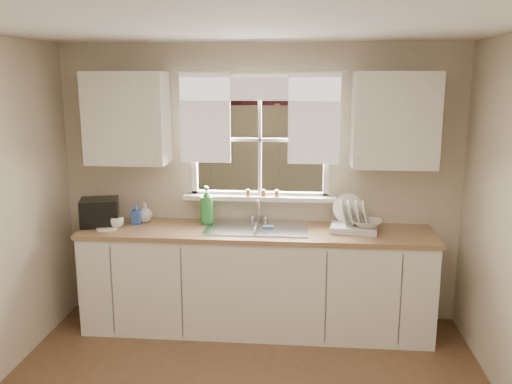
# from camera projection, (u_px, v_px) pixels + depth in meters

# --- Properties ---
(room_walls) EXTENTS (3.62, 4.02, 2.50)m
(room_walls) POSITION_uv_depth(u_px,v_px,m) (227.00, 261.00, 2.91)
(room_walls) COLOR beige
(room_walls) RESTS_ON ground
(ceiling) EXTENTS (3.60, 4.00, 0.02)m
(ceiling) POSITION_uv_depth(u_px,v_px,m) (226.00, 17.00, 2.71)
(ceiling) COLOR silver
(ceiling) RESTS_ON room_walls
(window) EXTENTS (1.38, 0.16, 1.06)m
(window) POSITION_uv_depth(u_px,v_px,m) (260.00, 158.00, 4.87)
(window) COLOR white
(window) RESTS_ON room_walls
(curtains) EXTENTS (1.50, 0.03, 0.81)m
(curtains) POSITION_uv_depth(u_px,v_px,m) (259.00, 108.00, 4.73)
(curtains) COLOR white
(curtains) RESTS_ON room_walls
(base_cabinets) EXTENTS (3.00, 0.62, 0.87)m
(base_cabinets) POSITION_uv_depth(u_px,v_px,m) (256.00, 281.00, 4.78)
(base_cabinets) COLOR white
(base_cabinets) RESTS_ON ground
(countertop) EXTENTS (3.04, 0.65, 0.04)m
(countertop) POSITION_uv_depth(u_px,v_px,m) (256.00, 232.00, 4.68)
(countertop) COLOR #97704B
(countertop) RESTS_ON base_cabinets
(upper_cabinet_left) EXTENTS (0.70, 0.33, 0.80)m
(upper_cabinet_left) POSITION_uv_depth(u_px,v_px,m) (127.00, 118.00, 4.73)
(upper_cabinet_left) COLOR white
(upper_cabinet_left) RESTS_ON room_walls
(upper_cabinet_right) EXTENTS (0.70, 0.33, 0.80)m
(upper_cabinet_right) POSITION_uv_depth(u_px,v_px,m) (395.00, 120.00, 4.52)
(upper_cabinet_right) COLOR white
(upper_cabinet_right) RESTS_ON room_walls
(wall_outlet) EXTENTS (0.08, 0.01, 0.12)m
(wall_outlet) POSITION_uv_depth(u_px,v_px,m) (357.00, 205.00, 4.86)
(wall_outlet) COLOR beige
(wall_outlet) RESTS_ON room_walls
(sill_jars) EXTENTS (0.30, 0.04, 0.06)m
(sill_jars) POSITION_uv_depth(u_px,v_px,m) (263.00, 193.00, 4.87)
(sill_jars) COLOR brown
(sill_jars) RESTS_ON window
(backyard) EXTENTS (20.00, 10.00, 6.13)m
(backyard) POSITION_uv_depth(u_px,v_px,m) (316.00, 11.00, 10.65)
(backyard) COLOR #335421
(backyard) RESTS_ON ground
(sink) EXTENTS (0.88, 0.52, 0.40)m
(sink) POSITION_uv_depth(u_px,v_px,m) (257.00, 237.00, 4.72)
(sink) COLOR #B7B7BC
(sink) RESTS_ON countertop
(dish_rack) EXTENTS (0.43, 0.35, 0.30)m
(dish_rack) POSITION_uv_depth(u_px,v_px,m) (354.00, 222.00, 4.64)
(dish_rack) COLOR silver
(dish_rack) RESTS_ON countertop
(bowl) EXTENTS (0.30, 0.30, 0.06)m
(bowl) POSITION_uv_depth(u_px,v_px,m) (367.00, 223.00, 4.58)
(bowl) COLOR beige
(bowl) RESTS_ON dish_rack
(soap_bottle_a) EXTENTS (0.17, 0.17, 0.34)m
(soap_bottle_a) POSITION_uv_depth(u_px,v_px,m) (207.00, 205.00, 4.84)
(soap_bottle_a) COLOR green
(soap_bottle_a) RESTS_ON countertop
(soap_bottle_b) EXTENTS (0.08, 0.08, 0.18)m
(soap_bottle_b) POSITION_uv_depth(u_px,v_px,m) (136.00, 214.00, 4.85)
(soap_bottle_b) COLOR #2F55B1
(soap_bottle_b) RESTS_ON countertop
(soap_bottle_c) EXTENTS (0.18, 0.18, 0.17)m
(soap_bottle_c) POSITION_uv_depth(u_px,v_px,m) (145.00, 212.00, 4.92)
(soap_bottle_c) COLOR #C0B69E
(soap_bottle_c) RESTS_ON countertop
(saucer) EXTENTS (0.18, 0.18, 0.01)m
(saucer) POSITION_uv_depth(u_px,v_px,m) (107.00, 228.00, 4.69)
(saucer) COLOR white
(saucer) RESTS_ON countertop
(cup) EXTENTS (0.14, 0.14, 0.09)m
(cup) POSITION_uv_depth(u_px,v_px,m) (117.00, 222.00, 4.74)
(cup) COLOR white
(cup) RESTS_ON countertop
(black_appliance) EXTENTS (0.39, 0.36, 0.24)m
(black_appliance) POSITION_uv_depth(u_px,v_px,m) (100.00, 212.00, 4.80)
(black_appliance) COLOR black
(black_appliance) RESTS_ON countertop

